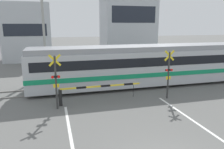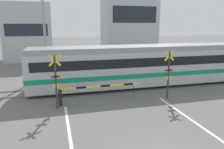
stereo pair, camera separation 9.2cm
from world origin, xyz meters
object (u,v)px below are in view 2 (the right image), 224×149
Objects in this scene: crossing_signal_left at (56,79)px; crossing_signal_right at (169,72)px; crossing_barrier_near at (87,91)px; commuter_train at (156,64)px; crossing_barrier_far at (114,68)px; pedestrian at (96,61)px.

crossing_signal_left and crossing_signal_right have the same top height.
crossing_signal_right reaches higher than crossing_barrier_near.
crossing_signal_left is 1.00× the size of crossing_signal_right.
crossing_signal_left is (-7.77, -3.41, 0.06)m from commuter_train.
crossing_signal_left reaches higher than crossing_barrier_far.
crossing_signal_right is at bearing -103.10° from commuter_train.
commuter_train reaches higher than pedestrian.
commuter_train is at bearing -52.00° from crossing_barrier_far.
commuter_train is 3.84× the size of crossing_barrier_near.
pedestrian is at bearing 75.59° from crossing_barrier_near.
commuter_train is 7.51m from pedestrian.
commuter_train is at bearing 76.90° from crossing_signal_right.
commuter_train is 3.84× the size of crossing_barrier_far.
commuter_train is 6.74m from crossing_barrier_near.
crossing_barrier_near is at bearing 174.94° from crossing_signal_right.
commuter_train reaches higher than crossing_barrier_far.
crossing_signal_left is 6.97m from crossing_signal_right.
crossing_barrier_near is at bearing -153.84° from commuter_train.
crossing_barrier_far is at bearing 104.80° from crossing_signal_right.
crossing_signal_right is (-0.79, -3.41, 0.06)m from commuter_train.
crossing_barrier_near is 1.00× the size of crossing_barrier_far.
crossing_barrier_far is 3.45m from pedestrian.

